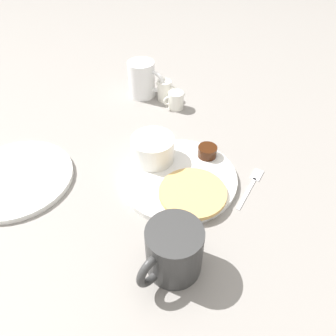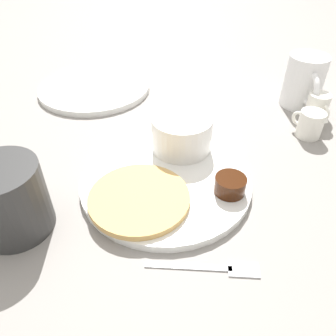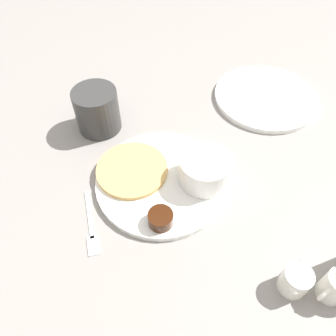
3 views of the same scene
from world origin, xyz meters
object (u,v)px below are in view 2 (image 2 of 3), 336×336
Objects in this scene: plate at (166,181)px; creamer_pitcher_near at (310,124)px; second_mug at (304,82)px; bowl at (182,132)px; coffee_mug at (6,199)px; fork at (216,268)px; creamer_pitcher_far at (317,108)px.

creamer_pitcher_near is at bearing -44.59° from plate.
creamer_pitcher_near is at bearing -171.13° from second_mug.
bowl is 0.24m from creamer_pitcher_near.
second_mug reaches higher than creamer_pitcher_near.
plate is at bearing 135.41° from creamer_pitcher_near.
coffee_mug reaches higher than plate.
fork is at bearing 163.11° from creamer_pitcher_near.
bowl is 0.27m from coffee_mug.
fork is at bearing 169.64° from second_mug.
bowl is 1.63× the size of creamer_pitcher_far.
creamer_pitcher_far is at bearing -49.95° from bowl.
creamer_pitcher_far is at bearing -16.12° from fork.
creamer_pitcher_far is at bearing -11.43° from creamer_pitcher_near.
creamer_pitcher_near is 0.99× the size of creamer_pitcher_far.
creamer_pitcher_near is 0.06m from creamer_pitcher_far.
creamer_pitcher_far reaches higher than fork.
coffee_mug is 1.18× the size of second_mug.
plate is 0.37m from second_mug.
plate is at bearing 150.23° from second_mug.
creamer_pitcher_near reaches higher than fork.
second_mug is at bearing -36.73° from coffee_mug.
bowl is at bearing 142.66° from second_mug.
bowl is 0.30m from second_mug.
creamer_pitcher_far is at bearing -154.61° from second_mug.
plate is at bearing 179.75° from bowl.
bowl is at bearing 26.77° from fork.
creamer_pitcher_near is 0.12m from second_mug.
fork is (-0.33, 0.10, -0.02)m from creamer_pitcher_near.
coffee_mug reaches higher than creamer_pitcher_near.
second_mug reaches higher than fork.
second_mug is at bearing 8.87° from creamer_pitcher_near.
fork is 1.21× the size of second_mug.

